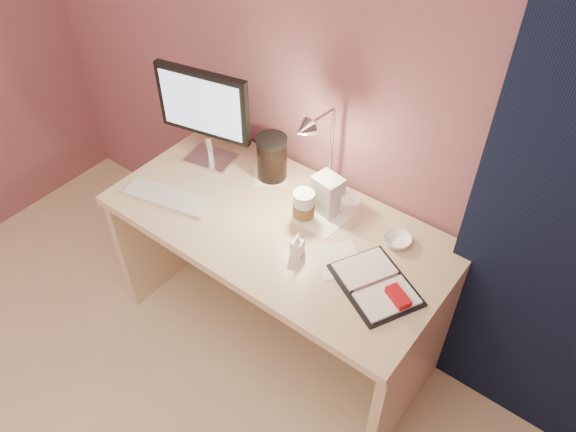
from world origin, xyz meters
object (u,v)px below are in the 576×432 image
Objects in this scene: clear_cup at (349,212)px; dark_jar at (272,160)px; monitor at (205,109)px; desk_lamp at (319,150)px; lotion_bottle at (297,245)px; product_box at (327,194)px; planner at (377,285)px; coffee_cup at (304,207)px; desk at (289,250)px; bowl at (397,241)px; keyboard at (168,197)px.

clear_cup is 0.71× the size of dark_jar.
desk_lamp is at bearing -4.94° from monitor.
desk_lamp is (-0.11, 0.29, 0.21)m from lotion_bottle.
monitor reaches higher than product_box.
planner is at bearing -22.53° from monitor.
planner is 0.44m from product_box.
desk_lamp reaches higher than coffee_cup.
planner is 2.97× the size of clear_cup.
bowl is at bearing 13.96° from desk.
coffee_cup is (0.07, -0.00, 0.29)m from desk.
coffee_cup reaches higher than desk.
planner is 2.28× the size of product_box.
desk is at bearing -166.81° from planner.
coffee_cup is at bearing -27.14° from dark_jar.
desk_lamp reaches higher than bowl.
desk_lamp is at bearing 177.95° from planner.
dark_jar is at bearing 173.59° from clear_cup.
monitor is at bearing -162.94° from planner.
coffee_cup reaches higher than planner.
keyboard reaches higher than desk.
monitor is at bearing -164.87° from dark_jar.
product_box is (0.11, 0.10, 0.31)m from desk.
dark_jar reaches higher than keyboard.
dark_jar is at bearing -173.26° from planner.
monitor is 0.75m from clear_cup.
product_box is (0.60, 0.05, -0.18)m from monitor.
dark_jar is at bearing 140.18° from lotion_bottle.
keyboard is at bearing -154.96° from coffee_cup.
monitor reaches higher than bowl.
clear_cup is at bearing 76.07° from lotion_bottle.
clear_cup is (0.72, 0.03, -0.20)m from monitor.
bowl is (0.21, 0.02, -0.05)m from clear_cup.
planner is 0.73m from dark_jar.
bowl is 0.39m from lotion_bottle.
coffee_cup is at bearing -149.88° from clear_cup.
coffee_cup is at bearing -168.77° from planner.
keyboard is 0.75m from clear_cup.
clear_cup is at bearing 12.81° from keyboard.
dark_jar is at bearing 152.86° from coffee_cup.
coffee_cup is 1.10× the size of clear_cup.
desk_lamp is (-0.18, 0.04, 0.19)m from clear_cup.
lotion_bottle is 0.47m from dark_jar.
desk_lamp is (0.50, 0.37, 0.25)m from keyboard.
keyboard is at bearing -137.78° from product_box.
keyboard is at bearing -94.19° from monitor.
lotion_bottle is (-0.27, -0.27, 0.03)m from bowl.
clear_cup reaches higher than desk.
desk is 0.50m from desk_lamp.
desk_lamp reaches higher than product_box.
dark_jar is at bearing 43.16° from keyboard.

